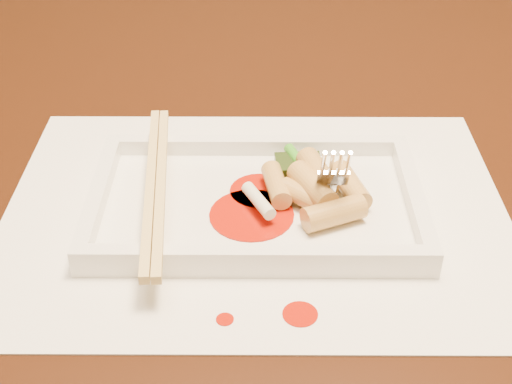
{
  "coord_description": "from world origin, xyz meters",
  "views": [
    {
      "loc": [
        0.05,
        -0.58,
        1.09
      ],
      "look_at": [
        0.04,
        -0.13,
        0.77
      ],
      "focal_mm": 50.0,
      "sensor_mm": 36.0,
      "label": 1
    }
  ],
  "objects_px": {
    "plate_base": "(256,206)",
    "chopstick_a": "(151,184)",
    "table": "(214,213)",
    "fork": "(349,109)",
    "placemat": "(256,211)"
  },
  "relations": [
    {
      "from": "table",
      "to": "plate_base",
      "type": "xyz_separation_m",
      "value": [
        0.04,
        -0.13,
        0.11
      ]
    },
    {
      "from": "fork",
      "to": "placemat",
      "type": "bearing_deg",
      "value": -165.58
    },
    {
      "from": "table",
      "to": "plate_base",
      "type": "bearing_deg",
      "value": -71.19
    },
    {
      "from": "plate_base",
      "to": "fork",
      "type": "bearing_deg",
      "value": 14.42
    },
    {
      "from": "placemat",
      "to": "plate_base",
      "type": "relative_size",
      "value": 1.54
    },
    {
      "from": "chopstick_a",
      "to": "fork",
      "type": "xyz_separation_m",
      "value": [
        0.15,
        0.02,
        0.06
      ]
    },
    {
      "from": "fork",
      "to": "plate_base",
      "type": "bearing_deg",
      "value": -165.58
    },
    {
      "from": "table",
      "to": "placemat",
      "type": "xyz_separation_m",
      "value": [
        0.04,
        -0.13,
        0.1
      ]
    },
    {
      "from": "plate_base",
      "to": "table",
      "type": "bearing_deg",
      "value": 108.81
    },
    {
      "from": "table",
      "to": "placemat",
      "type": "height_order",
      "value": "placemat"
    },
    {
      "from": "table",
      "to": "placemat",
      "type": "bearing_deg",
      "value": -71.19
    },
    {
      "from": "plate_base",
      "to": "chopstick_a",
      "type": "relative_size",
      "value": 1.18
    },
    {
      "from": "table",
      "to": "fork",
      "type": "height_order",
      "value": "fork"
    },
    {
      "from": "chopstick_a",
      "to": "plate_base",
      "type": "bearing_deg",
      "value": 0.0
    },
    {
      "from": "placemat",
      "to": "plate_base",
      "type": "distance_m",
      "value": 0.0
    }
  ]
}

